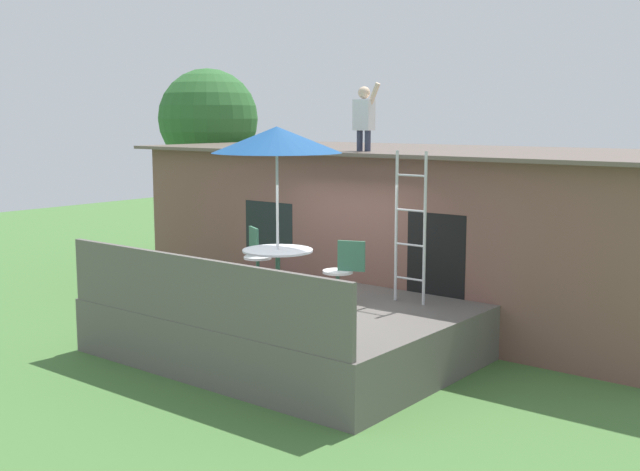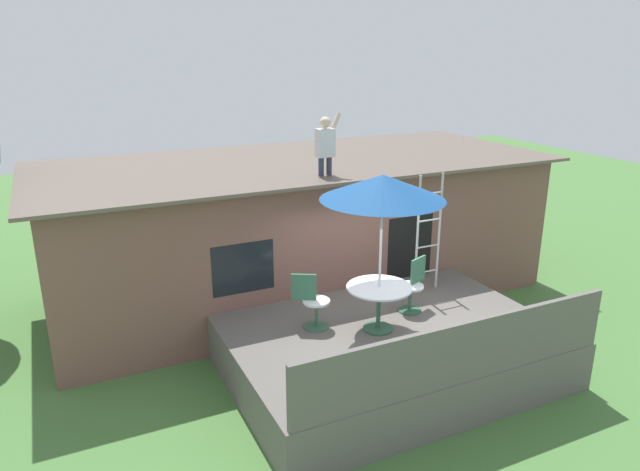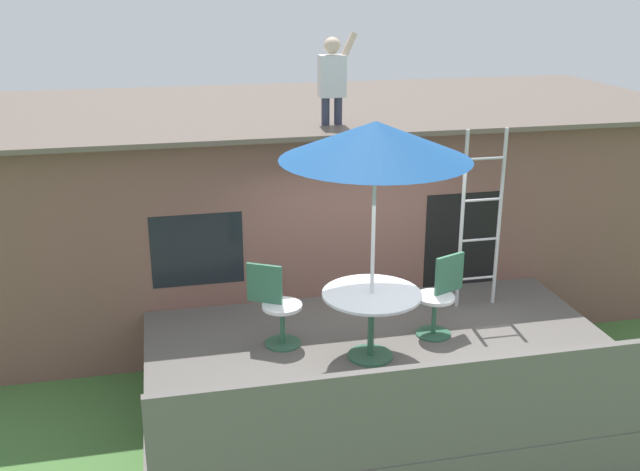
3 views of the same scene
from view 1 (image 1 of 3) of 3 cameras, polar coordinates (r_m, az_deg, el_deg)
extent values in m
plane|color=#477538|center=(11.93, -2.05, -8.41)|extent=(40.00, 40.00, 0.00)
cube|color=brown|center=(14.48, 7.22, 0.33)|extent=(10.00, 4.00, 2.86)
cube|color=#66564C|center=(14.35, 7.33, 6.11)|extent=(10.50, 4.50, 0.06)
cube|color=black|center=(14.00, -3.68, 0.60)|extent=(1.10, 0.03, 0.90)
cube|color=black|center=(12.10, 8.33, -3.11)|extent=(1.00, 0.03, 2.00)
cube|color=#605B56|center=(11.82, -2.06, -6.55)|extent=(5.14, 3.87, 0.80)
cube|color=#605B56|center=(10.30, -8.95, -4.03)|extent=(5.04, 0.08, 0.90)
cylinder|color=#33664C|center=(11.80, -3.04, -4.51)|extent=(0.48, 0.48, 0.03)
cylinder|color=#33664C|center=(11.72, -3.05, -2.82)|extent=(0.07, 0.07, 0.71)
cylinder|color=silver|center=(11.66, -3.06, -1.08)|extent=(1.04, 1.04, 0.03)
cylinder|color=silver|center=(11.59, -3.08, 1.21)|extent=(0.04, 0.04, 2.40)
cone|color=#194C8C|center=(11.50, -3.13, 6.90)|extent=(1.90, 1.90, 0.38)
cylinder|color=silver|center=(11.57, 5.51, 0.67)|extent=(0.04, 0.04, 2.20)
cylinder|color=silver|center=(11.31, 7.55, 0.46)|extent=(0.04, 0.04, 2.20)
cylinder|color=silver|center=(11.56, 6.46, -3.12)|extent=(0.48, 0.03, 0.03)
cylinder|color=silver|center=(11.47, 6.50, -0.67)|extent=(0.48, 0.03, 0.03)
cylinder|color=silver|center=(11.41, 6.54, 1.81)|extent=(0.48, 0.03, 0.03)
cylinder|color=silver|center=(11.36, 6.58, 4.32)|extent=(0.48, 0.03, 0.03)
cylinder|color=#33384C|center=(13.14, 2.88, 6.83)|extent=(0.10, 0.10, 0.34)
cylinder|color=#33384C|center=(13.05, 3.45, 6.81)|extent=(0.10, 0.10, 0.34)
cube|color=silver|center=(13.09, 3.18, 8.66)|extent=(0.32, 0.20, 0.50)
sphere|color=beige|center=(13.10, 3.19, 10.23)|extent=(0.20, 0.20, 0.20)
cylinder|color=beige|center=(12.99, 3.85, 9.98)|extent=(0.26, 0.08, 0.44)
cylinder|color=#33664C|center=(12.72, -4.49, -3.59)|extent=(0.40, 0.40, 0.02)
cylinder|color=#33664C|center=(12.68, -4.50, -2.62)|extent=(0.06, 0.06, 0.44)
cylinder|color=silver|center=(12.64, -4.51, -1.59)|extent=(0.44, 0.44, 0.04)
cube|color=#33664C|center=(12.79, -4.79, -0.39)|extent=(0.37, 0.23, 0.44)
cylinder|color=#33664C|center=(11.54, 1.28, -4.82)|extent=(0.40, 0.40, 0.02)
cylinder|color=#33664C|center=(11.49, 1.28, -3.75)|extent=(0.06, 0.06, 0.44)
cylinder|color=silver|center=(11.44, 1.29, -2.62)|extent=(0.44, 0.44, 0.04)
cube|color=#33664C|center=(11.35, 2.27, -1.49)|extent=(0.38, 0.19, 0.44)
cylinder|color=brown|center=(19.42, -7.94, 2.53)|extent=(0.29, 0.29, 2.97)
sphere|color=#2D662D|center=(19.32, -8.06, 8.33)|extent=(2.37, 2.37, 2.37)
camera|label=2|loc=(12.30, -46.06, 13.84)|focal=32.57mm
camera|label=3|loc=(9.93, -42.07, 13.25)|focal=41.84mm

